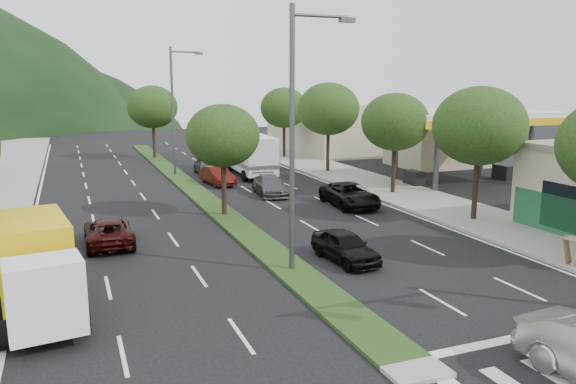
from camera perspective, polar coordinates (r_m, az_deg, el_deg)
name	(u,v)px	position (r m, az deg, el deg)	size (l,w,h in m)	color
ground	(407,365)	(15.51, 11.95, -16.83)	(160.00, 160.00, 0.00)	black
sidewalk_right	(362,181)	(42.23, 7.57, 1.15)	(5.00, 90.00, 0.15)	gray
median	(188,185)	(40.74, -10.13, 0.70)	(1.60, 56.00, 0.12)	#1F3A15
gas_canopy	(463,119)	(42.85, 17.39, 7.05)	(12.20, 8.20, 5.25)	silver
bldg_right_far	(335,127)	(61.88, 4.78, 6.64)	(10.00, 16.00, 5.20)	beige
tree_r_b	(479,126)	(30.68, 18.86, 6.36)	(4.80, 4.80, 6.94)	black
tree_r_c	(395,122)	(37.15, 10.83, 6.99)	(4.40, 4.40, 6.48)	black
tree_r_d	(328,109)	(45.89, 4.13, 8.41)	(5.00, 5.00, 7.17)	black
tree_r_e	(284,108)	(55.08, -0.41, 8.54)	(4.60, 4.60, 6.71)	black
tree_med_near	(223,136)	(30.49, -6.64, 5.69)	(4.00, 4.00, 6.02)	black
tree_med_far	(152,107)	(55.95, -13.61, 8.40)	(4.80, 4.80, 6.94)	black
streetlight_near	(297,127)	(21.00, 0.93, 6.60)	(2.60, 0.25, 10.00)	#47494C
streetlight_mid	(175,105)	(45.10, -11.39, 8.69)	(2.60, 0.25, 10.00)	#47494C
suv_maroon	(108,232)	(26.65, -17.78, -3.85)	(2.04, 4.42, 1.23)	black
car_queue_a	(345,246)	(23.18, 5.83, -5.50)	(1.50, 3.73, 1.27)	black
car_queue_b	(270,185)	(36.78, -1.84, 0.67)	(1.76, 4.33, 1.26)	#494A4E
car_queue_c	(217,176)	(40.85, -7.19, 1.65)	(1.38, 3.96, 1.30)	#4A100C
car_queue_d	(350,195)	(33.55, 6.28, -0.28)	(2.28, 4.94, 1.37)	black
car_queue_e	(207,166)	(45.75, -8.26, 2.66)	(1.63, 4.05, 1.38)	#4C4C51
box_truck	(36,271)	(19.45, -24.26, -7.32)	(2.96, 6.22, 2.96)	white
motorhome	(249,153)	(45.08, -3.95, 3.95)	(3.05, 8.55, 3.24)	silver
a_frame_sign	(573,248)	(24.93, 26.96, -5.11)	(0.87, 0.92, 1.45)	tan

